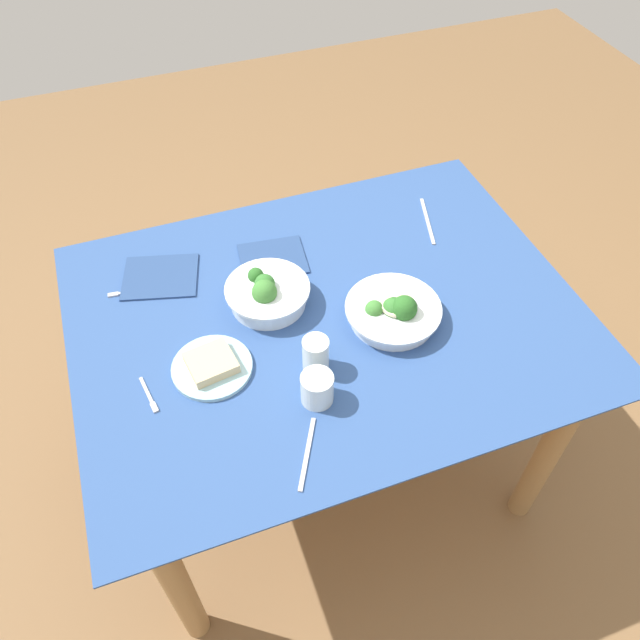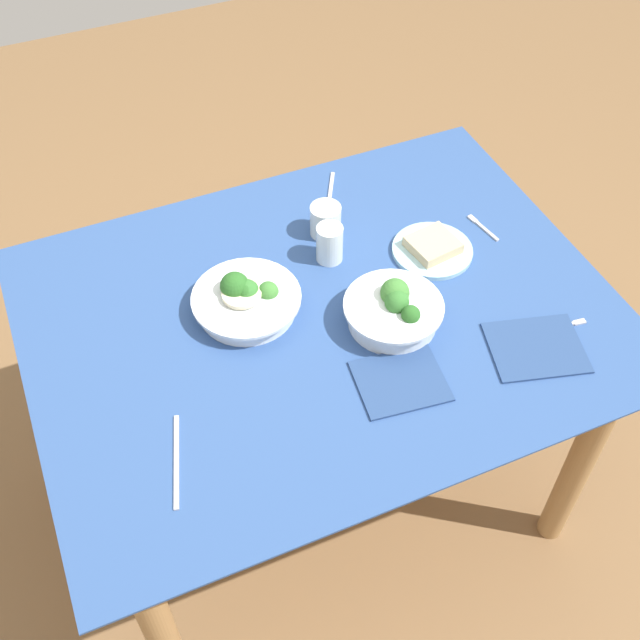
{
  "view_description": "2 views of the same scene",
  "coord_description": "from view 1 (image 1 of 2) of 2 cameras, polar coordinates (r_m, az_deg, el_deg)",
  "views": [
    {
      "loc": [
        0.39,
        1.02,
        2.0
      ],
      "look_at": [
        0.03,
        0.02,
        0.78
      ],
      "focal_mm": 34.78,
      "sensor_mm": 36.0,
      "label": 1
    },
    {
      "loc": [
        -0.48,
        -1.1,
        2.12
      ],
      "look_at": [
        -0.01,
        -0.02,
        0.78
      ],
      "focal_mm": 44.16,
      "sensor_mm": 36.0,
      "label": 2
    }
  ],
  "objects": [
    {
      "name": "ground_plane",
      "position": [
        2.28,
        0.5,
        -12.54
      ],
      "size": [
        6.0,
        6.0,
        0.0
      ],
      "primitive_type": "plane",
      "color": "brown"
    },
    {
      "name": "water_glass_center",
      "position": [
        1.44,
        -0.27,
        -6.31
      ],
      "size": [
        0.08,
        0.08,
        0.08
      ],
      "primitive_type": "cylinder",
      "color": "silver",
      "rests_on": "dining_table"
    },
    {
      "name": "napkin_folded_lower",
      "position": [
        1.78,
        -14.48,
        3.88
      ],
      "size": [
        0.24,
        0.22,
        0.01
      ],
      "primitive_type": "cube",
      "rotation": [
        0.0,
        0.0,
        -0.27
      ],
      "color": "navy",
      "rests_on": "dining_table"
    },
    {
      "name": "napkin_folded_upper",
      "position": [
        1.78,
        -4.38,
        5.66
      ],
      "size": [
        0.2,
        0.18,
        0.01
      ],
      "primitive_type": "cube",
      "rotation": [
        0.0,
        0.0,
        -0.12
      ],
      "color": "navy",
      "rests_on": "dining_table"
    },
    {
      "name": "fork_by_near_bowl",
      "position": [
        1.53,
        -15.45,
        -6.78
      ],
      "size": [
        0.03,
        0.11,
        0.0
      ],
      "rotation": [
        0.0,
        0.0,
        1.74
      ],
      "color": "#B7B7BC",
      "rests_on": "dining_table"
    },
    {
      "name": "table_knife_left",
      "position": [
        1.39,
        -1.19,
        -12.18
      ],
      "size": [
        0.1,
        0.16,
        0.0
      ],
      "primitive_type": "cube",
      "rotation": [
        0.0,
        0.0,
        1.07
      ],
      "color": "#B7B7BC",
      "rests_on": "dining_table"
    },
    {
      "name": "bread_side_plate",
      "position": [
        1.53,
        -9.93,
        -4.15
      ],
      "size": [
        0.2,
        0.2,
        0.04
      ],
      "color": "#99C6D1",
      "rests_on": "dining_table"
    },
    {
      "name": "broccoli_bowl_far",
      "position": [
        1.61,
        6.77,
        0.8
      ],
      "size": [
        0.25,
        0.25,
        0.09
      ],
      "color": "white",
      "rests_on": "dining_table"
    },
    {
      "name": "fork_by_far_bowl",
      "position": [
        1.77,
        -17.61,
        2.39
      ],
      "size": [
        0.1,
        0.02,
        0.0
      ],
      "rotation": [
        0.0,
        0.0,
        6.16
      ],
      "color": "#B7B7BC",
      "rests_on": "dining_table"
    },
    {
      "name": "water_glass_side",
      "position": [
        1.49,
        -0.4,
        -3.21
      ],
      "size": [
        0.06,
        0.06,
        0.1
      ],
      "primitive_type": "cylinder",
      "color": "silver",
      "rests_on": "dining_table"
    },
    {
      "name": "table_knife_right",
      "position": [
        1.93,
        9.86,
        8.97
      ],
      "size": [
        0.07,
        0.21,
        0.0
      ],
      "primitive_type": "cube",
      "rotation": [
        0.0,
        0.0,
        1.28
      ],
      "color": "#B7B7BC",
      "rests_on": "dining_table"
    },
    {
      "name": "dining_table",
      "position": [
        1.73,
        0.65,
        -2.03
      ],
      "size": [
        1.33,
        1.01,
        0.78
      ],
      "color": "#2D4C84",
      "rests_on": "ground_plane"
    },
    {
      "name": "broccoli_bowl_near",
      "position": [
        1.64,
        -4.89,
        2.44
      ],
      "size": [
        0.23,
        0.23,
        0.1
      ],
      "color": "white",
      "rests_on": "dining_table"
    }
  ]
}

